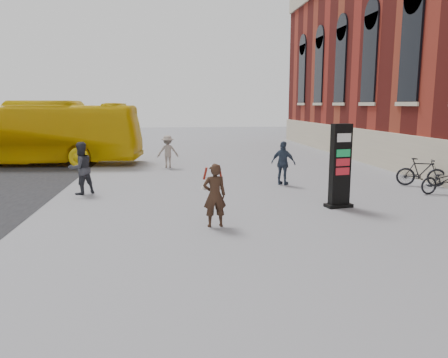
{
  "coord_description": "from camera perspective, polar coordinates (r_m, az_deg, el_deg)",
  "views": [
    {
      "loc": [
        -0.97,
        -10.53,
        3.14
      ],
      "look_at": [
        0.47,
        1.41,
        1.08
      ],
      "focal_mm": 35.0,
      "sensor_mm": 36.0,
      "label": 1
    }
  ],
  "objects": [
    {
      "name": "woman",
      "position": [
        11.24,
        -1.25,
        -2.03
      ],
      "size": [
        0.65,
        0.6,
        1.66
      ],
      "rotation": [
        0.0,
        0.0,
        3.23
      ],
      "color": "black",
      "rests_on": "ground"
    },
    {
      "name": "pedestrian_b",
      "position": [
        21.94,
        -7.35,
        3.57
      ],
      "size": [
        1.07,
        0.65,
        1.62
      ],
      "primitive_type": "imported",
      "rotation": [
        0.0,
        0.0,
        3.19
      ],
      "color": "gray",
      "rests_on": "ground"
    },
    {
      "name": "bus",
      "position": [
        25.2,
        -24.61,
        5.5
      ],
      "size": [
        12.13,
        3.9,
        3.32
      ],
      "primitive_type": "imported",
      "rotation": [
        0.0,
        0.0,
        1.48
      ],
      "color": "yellow",
      "rests_on": "road"
    },
    {
      "name": "info_pylon",
      "position": [
        13.76,
        14.93,
        1.65
      ],
      "size": [
        0.88,
        0.55,
        2.57
      ],
      "rotation": [
        0.0,
        0.0,
        0.18
      ],
      "color": "black",
      "rests_on": "ground"
    },
    {
      "name": "pedestrian_c",
      "position": [
        17.27,
        7.75,
        2.07
      ],
      "size": [
        1.05,
        0.95,
        1.72
      ],
      "primitive_type": "imported",
      "rotation": [
        0.0,
        0.0,
        2.48
      ],
      "color": "#323F53",
      "rests_on": "ground"
    },
    {
      "name": "pedestrian_a",
      "position": [
        16.13,
        -18.21,
        1.35
      ],
      "size": [
        1.13,
        1.11,
        1.84
      ],
      "primitive_type": "imported",
      "rotation": [
        0.0,
        0.0,
        3.84
      ],
      "color": "#33343B",
      "rests_on": "ground"
    },
    {
      "name": "bike_7",
      "position": [
        18.5,
        24.36,
        0.81
      ],
      "size": [
        1.88,
        1.16,
        1.09
      ],
      "primitive_type": "imported",
      "rotation": [
        0.0,
        0.0,
        1.18
      ],
      "color": "black",
      "rests_on": "ground"
    },
    {
      "name": "ground",
      "position": [
        11.03,
        -1.57,
        -6.8
      ],
      "size": [
        100.0,
        100.0,
        0.0
      ],
      "primitive_type": "plane",
      "color": "#9E9EA3"
    },
    {
      "name": "bike_6",
      "position": [
        17.31,
        26.79,
        -0.13
      ],
      "size": [
        1.91,
        0.86,
        0.97
      ],
      "primitive_type": "imported",
      "rotation": [
        0.0,
        0.0,
        1.69
      ],
      "color": "black",
      "rests_on": "ground"
    }
  ]
}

